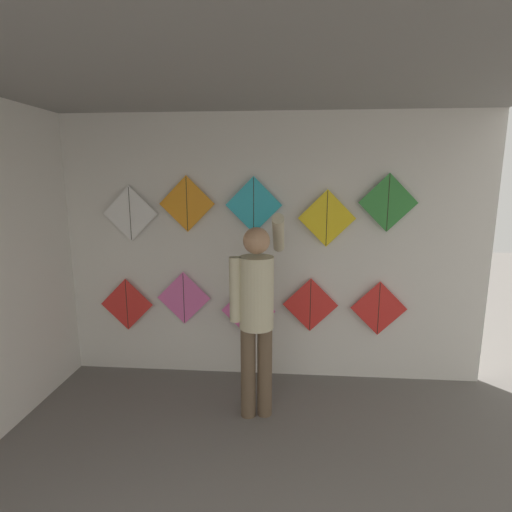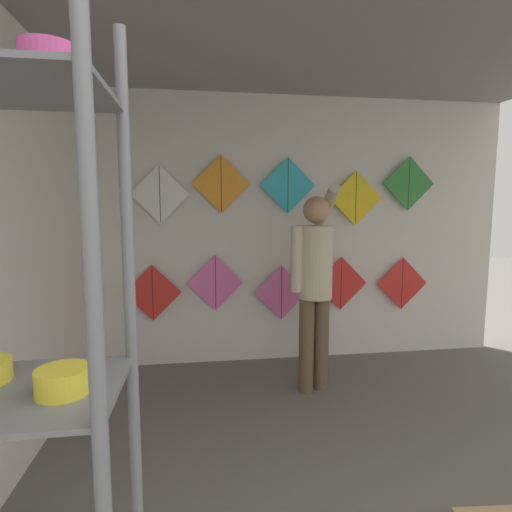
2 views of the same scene
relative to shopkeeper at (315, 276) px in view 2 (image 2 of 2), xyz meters
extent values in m
cube|color=silver|center=(-0.09, 0.81, 0.35)|extent=(4.83, 0.06, 2.80)
cylinder|color=slate|center=(-1.18, -2.34, -0.01)|extent=(0.03, 0.03, 2.07)
cylinder|color=yellow|center=(-1.29, -2.54, 0.23)|extent=(0.11, 0.11, 0.05)
cylinder|color=#D84C99|center=(-1.28, -2.52, 0.87)|extent=(0.11, 0.11, 0.07)
cylinder|color=brown|center=(-0.07, -0.03, -0.62)|extent=(0.13, 0.13, 0.85)
cylinder|color=brown|center=(0.07, 0.00, -0.62)|extent=(0.13, 0.13, 0.85)
cylinder|color=beige|center=(0.00, -0.01, 0.12)|extent=(0.30, 0.30, 0.64)
sphere|color=tan|center=(0.00, -0.01, 0.58)|extent=(0.23, 0.23, 0.23)
cylinder|color=beige|center=(-0.18, -0.05, 0.16)|extent=(0.11, 0.11, 0.57)
cylinder|color=beige|center=(0.18, 0.26, 0.61)|extent=(0.11, 0.53, 0.41)
cube|color=red|center=(-1.49, 0.72, -0.26)|extent=(0.58, 0.01, 0.58)
cylinder|color=black|center=(-1.49, 0.72, -0.26)|extent=(0.01, 0.01, 0.55)
cube|color=pink|center=(-0.85, 0.72, -0.17)|extent=(0.58, 0.01, 0.58)
cylinder|color=black|center=(-0.85, 0.72, -0.17)|extent=(0.01, 0.01, 0.55)
cube|color=pink|center=(-0.15, 0.72, -0.30)|extent=(0.58, 0.01, 0.58)
cylinder|color=black|center=(-0.15, 0.72, -0.30)|extent=(0.01, 0.01, 0.55)
cube|color=red|center=(0.51, 0.72, -0.22)|extent=(0.58, 0.01, 0.58)
cylinder|color=black|center=(0.51, 0.72, -0.22)|extent=(0.01, 0.01, 0.55)
cube|color=red|center=(1.22, 0.72, -0.24)|extent=(0.58, 0.01, 0.58)
cylinder|color=black|center=(1.22, 0.72, -0.24)|extent=(0.01, 0.01, 0.55)
cube|color=white|center=(-1.39, 0.72, 0.73)|extent=(0.58, 0.01, 0.58)
cylinder|color=black|center=(-1.39, 0.72, 0.73)|extent=(0.01, 0.01, 0.55)
cube|color=orange|center=(-0.78, 0.72, 0.84)|extent=(0.58, 0.01, 0.58)
cylinder|color=black|center=(-0.78, 0.72, 0.84)|extent=(0.01, 0.01, 0.55)
cube|color=#28B2C6|center=(-0.09, 0.72, 0.83)|extent=(0.58, 0.01, 0.58)
cylinder|color=black|center=(-0.09, 0.72, 0.83)|extent=(0.01, 0.01, 0.55)
cube|color=yellow|center=(0.65, 0.72, 0.70)|extent=(0.58, 0.01, 0.58)
cylinder|color=black|center=(0.65, 0.72, 0.70)|extent=(0.01, 0.01, 0.55)
cube|color=#338C38|center=(1.25, 0.72, 0.86)|extent=(0.58, 0.01, 0.58)
cylinder|color=black|center=(1.25, 0.72, 0.86)|extent=(0.01, 0.01, 0.55)
camera|label=1|loc=(0.27, -3.34, 1.11)|focal=28.00mm
camera|label=2|loc=(-1.00, -3.38, 0.59)|focal=28.00mm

